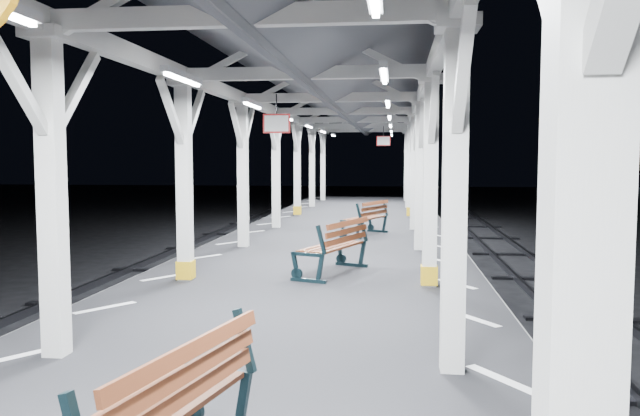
# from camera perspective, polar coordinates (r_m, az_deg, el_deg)

# --- Properties ---
(ground) EXTENTS (120.00, 120.00, 0.00)m
(ground) POSITION_cam_1_polar(r_m,az_deg,el_deg) (8.60, -3.39, -16.06)
(ground) COLOR black
(ground) RESTS_ON ground
(platform) EXTENTS (6.00, 50.00, 1.00)m
(platform) POSITION_cam_1_polar(r_m,az_deg,el_deg) (8.44, -3.41, -12.88)
(platform) COLOR black
(platform) RESTS_ON ground
(hazard_stripes_left) EXTENTS (1.00, 48.00, 0.01)m
(hazard_stripes_left) POSITION_cam_1_polar(r_m,az_deg,el_deg) (9.05, -19.05, -8.61)
(hazard_stripes_left) COLOR silver
(hazard_stripes_left) RESTS_ON platform
(hazard_stripes_right) EXTENTS (1.00, 48.00, 0.01)m
(hazard_stripes_right) POSITION_cam_1_polar(r_m,az_deg,el_deg) (8.24, 13.85, -9.80)
(hazard_stripes_right) COLOR silver
(hazard_stripes_right) RESTS_ON platform
(canopy) EXTENTS (5.40, 49.00, 4.65)m
(canopy) POSITION_cam_1_polar(r_m,az_deg,el_deg) (8.18, -3.57, 15.38)
(canopy) COLOR silver
(canopy) RESTS_ON platform
(bench_near) EXTENTS (1.03, 1.87, 0.96)m
(bench_near) POSITION_cam_1_polar(r_m,az_deg,el_deg) (4.06, -14.35, -17.49)
(bench_near) COLOR black
(bench_near) RESTS_ON platform
(bench_mid) EXTENTS (1.23, 1.90, 0.97)m
(bench_mid) POSITION_cam_1_polar(r_m,az_deg,el_deg) (10.90, 1.54, -3.42)
(bench_mid) COLOR black
(bench_mid) RESTS_ON platform
(bench_far) EXTENTS (1.22, 1.80, 0.92)m
(bench_far) POSITION_cam_1_polar(r_m,az_deg,el_deg) (16.42, 4.43, -0.84)
(bench_far) COLOR black
(bench_far) RESTS_ON platform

